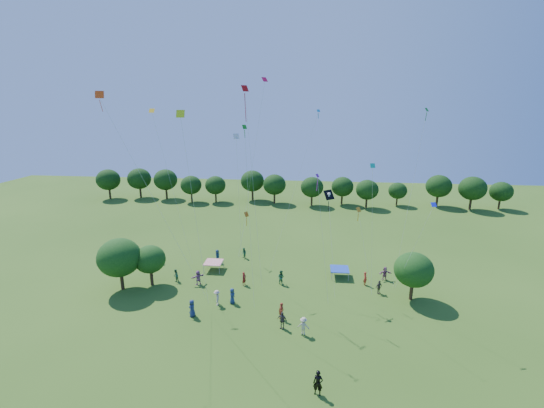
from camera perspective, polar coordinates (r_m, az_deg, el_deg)
The scene contains 38 objects.
near_tree_west at distance 44.55m, azimuth -22.84°, elevation -7.74°, with size 4.78×4.78×6.07m.
near_tree_north at distance 44.64m, azimuth -18.61°, elevation -8.22°, with size 3.55×3.55×4.85m.
near_tree_east at distance 42.03m, azimuth 21.34°, elevation -9.59°, with size 4.11×4.11×5.35m.
treeline at distance 77.64m, azimuth 1.88°, elevation 3.08°, with size 88.01×8.77×6.77m.
tent_red_stripe at distance 47.53m, azimuth -9.16°, elevation -9.01°, with size 2.20×2.20×1.10m.
tent_blue at distance 45.88m, azimuth 10.56°, elevation -10.00°, with size 2.20×2.20×1.10m.
man_in_black at distance 29.45m, azimuth 7.23°, elevation -26.10°, with size 0.73×0.47×1.96m, color black.
crowd_person_0 at distance 49.67m, azimuth -8.56°, elevation -8.07°, with size 0.88×0.47×1.78m, color #1A304C.
crowd_person_1 at distance 37.10m, azimuth 1.46°, elevation -16.48°, with size 0.66×0.42×1.77m, color maroon.
crowd_person_2 at distance 43.56m, azimuth 1.41°, elevation -11.41°, with size 0.85×0.46×1.72m, color #2A643D.
crowd_person_3 at distance 35.20m, azimuth 4.96°, elevation -18.52°, with size 1.13×0.51×1.72m, color #B6AD91.
crowd_person_4 at distance 35.89m, azimuth 1.59°, elevation -17.74°, with size 1.00×0.46×1.71m, color #473C39.
crowd_person_5 at distance 44.31m, azimuth -11.51°, elevation -11.23°, with size 1.64×0.59×1.76m, color #985888.
crowd_person_6 at distance 39.97m, azimuth -6.26°, elevation -14.13°, with size 0.84×0.45×1.70m, color navy.
crowd_person_7 at distance 44.68m, azimuth 14.41°, elevation -11.26°, with size 0.62×0.40×1.65m, color #9F281D.
crowd_person_8 at distance 45.69m, azimuth -14.88°, elevation -10.77°, with size 0.75×0.40×1.51m, color #265839.
crowd_person_9 at distance 51.34m, azimuth -17.41°, elevation -7.82°, with size 1.18×0.53×1.81m, color #C3B59C.
crowd_person_10 at distance 43.23m, azimuth 16.42°, elevation -12.40°, with size 0.93×0.42×1.58m, color #453D37.
crowd_person_11 at distance 46.54m, azimuth 17.29°, elevation -10.36°, with size 1.56×0.56×1.67m, color #895070.
crowd_person_12 at distance 38.40m, azimuth -12.42°, elevation -15.67°, with size 0.88×0.48×1.78m, color navy.
crowd_person_13 at distance 43.44m, azimuth -4.40°, elevation -11.60°, with size 0.61×0.39×1.64m, color maroon.
crowd_person_14 at distance 50.51m, azimuth -4.42°, elevation -7.70°, with size 0.74×0.40×1.51m, color #285E3F.
crowd_person_15 at distance 39.83m, azimuth -8.63°, elevation -14.34°, with size 1.11×0.50×1.69m, color #BEA798.
pirate_kite at distance 38.98m, azimuth 8.94°, elevation 1.16°, with size 1.46×4.42×10.38m.
red_high_kite at distance 38.86m, azimuth -3.81°, elevation 12.22°, with size 2.47×3.73×21.10m.
small_kite_0 at distance 47.95m, azimuth -4.12°, elevation -2.23°, with size 1.22×2.19×5.56m.
small_kite_1 at distance 34.59m, azimuth -22.23°, elevation 9.02°, with size 7.75×3.07×20.26m.
small_kite_2 at distance 31.54m, azimuth -13.20°, elevation 6.98°, with size 1.12×2.67×18.73m.
small_kite_3 at distance 33.72m, azimuth -3.88°, elevation 3.59°, with size 1.15×1.88×17.39m.
small_kite_4 at distance 36.71m, azimuth 22.63°, elevation -3.40°, with size 1.81×4.55×10.75m.
small_kite_5 at distance 35.87m, azimuth 7.55°, elevation -0.81°, with size 1.63×2.89×12.63m.
small_kite_6 at distance 42.81m, azimuth -5.46°, elevation 6.66°, with size 0.73×2.64×15.99m.
small_kite_7 at distance 34.82m, azimuth 15.45°, elevation -0.33°, with size 1.54×2.89×14.16m.
small_kite_8 at distance 44.07m, azimuth -2.16°, elevation 12.45°, with size 3.79×1.15×22.23m.
small_kite_9 at distance 43.13m, azimuth -16.81°, elevation 7.95°, with size 3.35×1.60×18.75m.
small_kite_10 at distance 39.65m, azimuth 13.67°, elevation -2.74°, with size 1.86×3.16×8.63m.
small_kite_11 at distance 40.19m, azimuth 21.72°, elevation 5.81°, with size 2.38×2.22×18.84m.
small_kite_12 at distance 43.14m, azimuth 4.79°, elevation 6.30°, with size 5.50×3.85×18.63m.
Camera 1 is at (3.55, -20.30, 20.36)m, focal length 24.00 mm.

